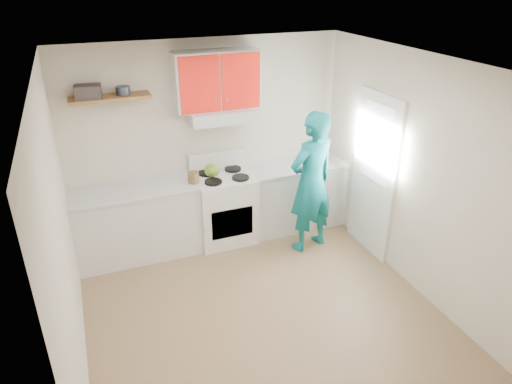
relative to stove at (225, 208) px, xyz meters
name	(u,v)px	position (x,y,z in m)	size (l,w,h in m)	color
floor	(262,310)	(-0.10, -1.57, -0.46)	(3.80, 3.80, 0.00)	brown
ceiling	(263,66)	(-0.10, -1.57, 2.14)	(3.60, 3.80, 0.04)	white
back_wall	(208,141)	(-0.10, 0.32, 0.84)	(3.60, 0.04, 2.60)	beige
front_wall	(377,335)	(-0.10, -3.47, 0.84)	(3.60, 0.04, 2.60)	beige
left_wall	(62,240)	(-1.90, -1.57, 0.84)	(0.04, 3.80, 2.60)	beige
right_wall	(416,176)	(1.70, -1.57, 0.84)	(0.04, 3.80, 2.60)	beige
door	(374,175)	(1.68, -0.88, 0.56)	(0.05, 0.85, 2.05)	white
door_glass	(376,143)	(1.65, -0.88, 0.99)	(0.01, 0.55, 0.95)	white
counter_left	(137,223)	(-1.14, 0.02, -0.01)	(1.52, 0.60, 0.90)	silver
counter_right	(294,195)	(1.04, 0.02, -0.01)	(1.32, 0.60, 0.90)	silver
stove	(225,208)	(0.00, 0.00, 0.00)	(0.76, 0.65, 0.92)	white
range_hood	(219,116)	(0.00, 0.10, 1.24)	(0.76, 0.44, 0.15)	silver
upper_cabinets	(216,80)	(0.00, 0.16, 1.66)	(1.02, 0.33, 0.70)	red
shelf	(110,98)	(-1.25, 0.18, 1.56)	(0.90, 0.30, 0.04)	brown
books	(88,92)	(-1.47, 0.16, 1.65)	(0.28, 0.20, 0.15)	#393233
tin	(123,91)	(-1.10, 0.18, 1.63)	(0.16, 0.16, 0.10)	#333D4C
kettle	(212,170)	(-0.14, 0.05, 0.54)	(0.19, 0.19, 0.17)	olive
crock	(193,178)	(-0.41, -0.05, 0.52)	(0.14, 0.14, 0.16)	brown
cutting_board	(274,170)	(0.69, -0.04, 0.45)	(0.33, 0.25, 0.02)	olive
silicone_mat	(313,162)	(1.32, 0.06, 0.44)	(0.26, 0.22, 0.01)	#AF1B12
person	(311,183)	(0.96, -0.59, 0.46)	(0.67, 0.44, 1.84)	#0C6F74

